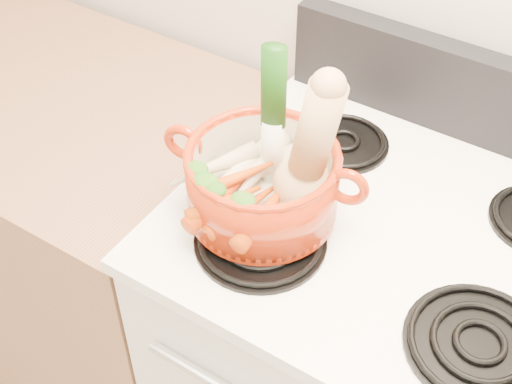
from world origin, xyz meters
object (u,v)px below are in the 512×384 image
Objects in this scene: dutch_oven at (262,183)px; squash at (318,151)px; stove_body at (372,381)px; leek at (273,114)px.

dutch_oven is 1.00× the size of squash.
stove_body is 0.68m from squash.
stove_body is 0.62m from dutch_oven.
squash reaches higher than stove_body.
squash is at bearing -35.95° from leek.
squash is 0.11m from leek.
leek reaches higher than squash.
squash is at bearing 7.33° from dutch_oven.
leek is (-0.10, 0.03, 0.01)m from squash.
stove_body is at bearing 15.53° from dutch_oven.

